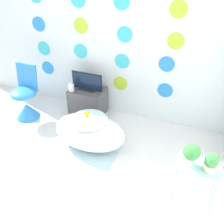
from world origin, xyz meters
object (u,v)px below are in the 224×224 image
(bathtub, at_px, (90,132))
(tv, at_px, (87,82))
(chair, at_px, (26,102))
(potted_plant_left, at_px, (191,153))
(potted_plant_right, at_px, (211,163))
(vase, at_px, (71,87))

(bathtub, xyz_separation_m, tv, (-0.36, 0.70, 0.34))
(chair, bearing_deg, bathtub, -12.10)
(tv, bearing_deg, potted_plant_left, -33.31)
(bathtub, distance_m, tv, 0.86)
(chair, relative_size, potted_plant_right, 4.03)
(chair, distance_m, potted_plant_right, 2.88)
(vase, bearing_deg, potted_plant_right, -25.36)
(potted_plant_left, distance_m, potted_plant_right, 0.21)
(potted_plant_left, height_order, potted_plant_right, potted_plant_left)
(chair, height_order, potted_plant_right, chair)
(potted_plant_right, bearing_deg, bathtub, 164.60)
(potted_plant_left, bearing_deg, potted_plant_right, -2.55)
(bathtub, height_order, potted_plant_right, potted_plant_right)
(bathtub, bearing_deg, potted_plant_left, -17.23)
(potted_plant_left, bearing_deg, chair, 165.20)
(vase, distance_m, potted_plant_right, 2.34)
(chair, height_order, potted_plant_left, chair)
(bathtub, distance_m, chair, 1.26)
(chair, bearing_deg, potted_plant_left, -14.80)
(tv, bearing_deg, chair, -153.23)
(chair, distance_m, tv, 1.02)
(chair, height_order, tv, chair)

